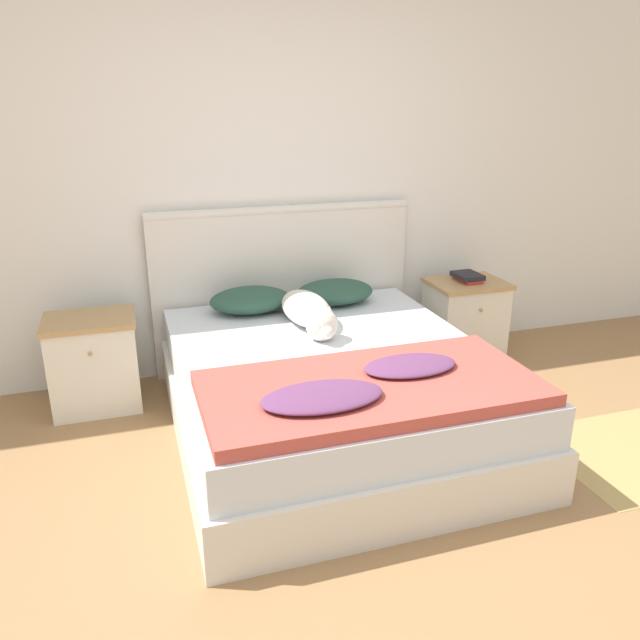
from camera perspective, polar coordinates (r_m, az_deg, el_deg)
ground_plane at (r=2.66m, az=7.63°, el=-21.17°), size 16.00×16.00×0.00m
wall_back at (r=4.06m, az=-4.66°, el=13.17°), size 9.00×0.06×2.55m
bed at (r=3.38m, az=1.01°, el=-6.58°), size 1.64×1.93×0.48m
headboard at (r=4.14m, az=-3.36°, el=3.27°), size 1.72×0.06×1.08m
nightstand_left at (r=3.86m, az=-19.94°, el=-3.67°), size 0.51×0.41×0.55m
nightstand_right at (r=4.43m, az=13.06°, el=0.04°), size 0.51×0.41×0.55m
pillow_left at (r=3.86m, az=-6.39°, el=1.84°), size 0.50×0.35×0.15m
pillow_right at (r=3.99m, az=1.37°, el=2.59°), size 0.50×0.35×0.15m
quilt at (r=2.78m, az=4.49°, el=-6.16°), size 1.50×0.74×0.11m
dog at (r=3.60m, az=-1.00°, el=0.80°), size 0.26×0.77×0.19m
book_stack at (r=4.36m, az=13.34°, el=3.85°), size 0.17×0.22×0.05m
rug at (r=3.69m, az=27.18°, el=-10.63°), size 0.95×0.76×0.00m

